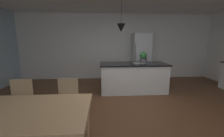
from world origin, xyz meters
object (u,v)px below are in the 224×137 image
Objects in this scene: chair_far_right at (67,101)px; potted_plant_on_island at (143,58)px; kitchen_island at (133,77)px; chair_far_left at (20,102)px; dining_table at (12,115)px; refrigerator at (141,57)px.

chair_far_right is 2.70m from potted_plant_on_island.
kitchen_island is at bearing 47.54° from chair_far_right.
chair_far_left is 3.36m from potted_plant_on_island.
potted_plant_on_island reaches higher than kitchen_island.
kitchen_island is at bearing 35.80° from chair_far_left.
potted_plant_on_island is at bearing 32.65° from chair_far_left.
dining_table is 3.57m from potted_plant_on_island.
kitchen_island is at bearing -114.17° from refrigerator.
kitchen_island is 0.69m from potted_plant_on_island.
refrigerator is (3.07, 3.12, 0.47)m from chair_far_left.
chair_far_left is at bearing 115.89° from dining_table.
chair_far_left is at bearing 180.00° from chair_far_right.
refrigerator is (2.65, 3.99, 0.26)m from dining_table.
chair_far_right is (0.42, 0.87, -0.21)m from dining_table.
chair_far_right is at bearing -132.46° from kitchen_island.
chair_far_left is (-0.42, 0.87, -0.21)m from dining_table.
chair_far_left is 2.46× the size of potted_plant_on_island.
refrigerator is at bearing 56.36° from dining_table.
kitchen_island is (1.63, 1.78, -0.01)m from chair_far_right.
chair_far_right and chair_far_left have the same top height.
refrigerator reaches higher than chair_far_right.
dining_table is 2.13× the size of chair_far_left.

